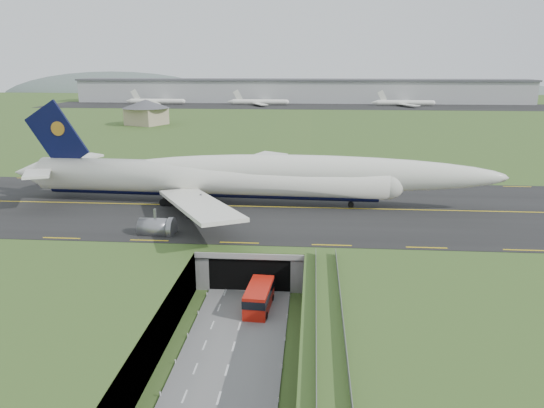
{
  "coord_description": "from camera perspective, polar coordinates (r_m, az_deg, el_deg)",
  "views": [
    {
      "loc": [
        8.94,
        -63.63,
        32.82
      ],
      "look_at": [
        2.37,
        20.0,
        10.23
      ],
      "focal_mm": 35.0,
      "sensor_mm": 36.0,
      "label": 1
    }
  ],
  "objects": [
    {
      "name": "ground",
      "position": [
        72.15,
        -3.19,
        -12.01
      ],
      "size": [
        900.0,
        900.0,
        0.0
      ],
      "primitive_type": "plane",
      "color": "#385C24",
      "rests_on": "ground"
    },
    {
      "name": "airfield_deck",
      "position": [
        70.84,
        -3.23,
        -9.85
      ],
      "size": [
        800.0,
        800.0,
        6.0
      ],
      "primitive_type": "cube",
      "color": "gray",
      "rests_on": "ground"
    },
    {
      "name": "trench_road",
      "position": [
        65.58,
        -4.09,
        -14.9
      ],
      "size": [
        12.0,
        75.0,
        0.2
      ],
      "primitive_type": "cube",
      "color": "slate",
      "rests_on": "ground"
    },
    {
      "name": "taxiway",
      "position": [
        100.66,
        -0.76,
        -0.33
      ],
      "size": [
        800.0,
        44.0,
        0.18
      ],
      "primitive_type": "cube",
      "color": "black",
      "rests_on": "airfield_deck"
    },
    {
      "name": "tunnel_portal",
      "position": [
        86.05,
        -1.75,
        -4.97
      ],
      "size": [
        17.0,
        22.3,
        6.0
      ],
      "color": "gray",
      "rests_on": "ground"
    },
    {
      "name": "guideway",
      "position": [
        52.37,
        6.34,
        -16.7
      ],
      "size": [
        3.0,
        53.0,
        7.05
      ],
      "color": "#A8A8A3",
      "rests_on": "ground"
    },
    {
      "name": "jumbo_jet",
      "position": [
        101.59,
        -3.01,
        2.92
      ],
      "size": [
        95.79,
        61.35,
        20.32
      ],
      "rotation": [
        0.0,
        0.0,
        -0.05
      ],
      "color": "white",
      "rests_on": "ground"
    },
    {
      "name": "shuttle_tram",
      "position": [
        73.11,
        -1.42,
        -10.01
      ],
      "size": [
        3.68,
        8.43,
        3.34
      ],
      "rotation": [
        0.0,
        0.0,
        -0.07
      ],
      "color": "red",
      "rests_on": "ground"
    },
    {
      "name": "service_building",
      "position": [
        239.95,
        -13.39,
        9.82
      ],
      "size": [
        26.53,
        26.53,
        11.02
      ],
      "rotation": [
        0.0,
        0.0,
        -0.4
      ],
      "color": "tan",
      "rests_on": "ground"
    },
    {
      "name": "cargo_terminal",
      "position": [
        363.65,
        3.13,
        12.08
      ],
      "size": [
        320.0,
        67.0,
        15.6
      ],
      "color": "#B2B2B2",
      "rests_on": "ground"
    },
    {
      "name": "distant_hills",
      "position": [
        498.1,
        11.07,
        10.56
      ],
      "size": [
        700.0,
        91.0,
        60.0
      ],
      "color": "#51615A",
      "rests_on": "ground"
    }
  ]
}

